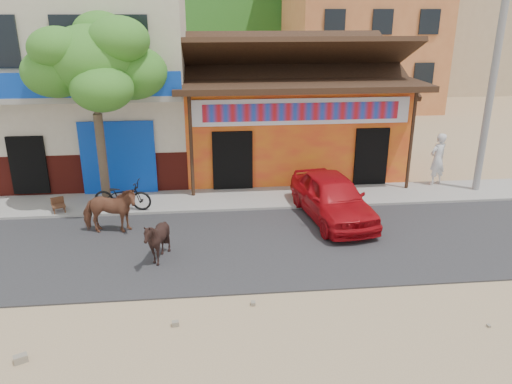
% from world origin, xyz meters
% --- Properties ---
extents(ground, '(120.00, 120.00, 0.00)m').
position_xyz_m(ground, '(0.00, 0.00, 0.00)').
color(ground, '#9E825B').
rests_on(ground, ground).
extents(road, '(60.00, 5.00, 0.04)m').
position_xyz_m(road, '(0.00, 2.50, 0.02)').
color(road, '#28282B').
rests_on(road, ground).
extents(sidewalk, '(60.00, 2.00, 0.12)m').
position_xyz_m(sidewalk, '(0.00, 6.00, 0.06)').
color(sidewalk, gray).
rests_on(sidewalk, ground).
extents(dance_club, '(8.00, 6.00, 3.60)m').
position_xyz_m(dance_club, '(2.00, 10.00, 1.80)').
color(dance_club, orange).
rests_on(dance_club, ground).
extents(cafe_building, '(7.00, 6.00, 7.00)m').
position_xyz_m(cafe_building, '(-5.50, 10.00, 3.50)').
color(cafe_building, beige).
rests_on(cafe_building, ground).
extents(apartment_front, '(9.00, 9.00, 12.00)m').
position_xyz_m(apartment_front, '(9.00, 24.00, 6.00)').
color(apartment_front, '#CC723F').
rests_on(apartment_front, ground).
extents(apartment_rear, '(8.00, 8.00, 10.00)m').
position_xyz_m(apartment_rear, '(18.00, 30.00, 5.00)').
color(apartment_rear, tan).
rests_on(apartment_rear, ground).
extents(tree, '(3.00, 3.00, 6.00)m').
position_xyz_m(tree, '(-4.60, 5.80, 3.12)').
color(tree, '#2D721E').
rests_on(tree, sidewalk).
extents(utility_pole, '(0.24, 0.24, 8.00)m').
position_xyz_m(utility_pole, '(8.20, 6.00, 4.12)').
color(utility_pole, gray).
rests_on(utility_pole, sidewalk).
extents(cow_tan, '(1.66, 0.82, 1.37)m').
position_xyz_m(cow_tan, '(-4.11, 3.71, 0.72)').
color(cow_tan, brown).
rests_on(cow_tan, road).
extents(cow_dark, '(1.45, 1.40, 1.21)m').
position_xyz_m(cow_dark, '(-2.62, 1.77, 0.65)').
color(cow_dark, black).
rests_on(cow_dark, road).
extents(red_car, '(2.23, 4.32, 1.41)m').
position_xyz_m(red_car, '(2.49, 4.11, 0.74)').
color(red_car, '#B30C14').
rests_on(red_car, road).
extents(scooter, '(1.92, 0.93, 0.97)m').
position_xyz_m(scooter, '(-4.00, 5.30, 0.60)').
color(scooter, black).
rests_on(scooter, sidewalk).
extents(pedestrian, '(0.82, 0.69, 1.90)m').
position_xyz_m(pedestrian, '(7.00, 6.70, 1.07)').
color(pedestrian, silver).
rests_on(pedestrian, sidewalk).
extents(cafe_chair_right, '(0.51, 0.51, 0.84)m').
position_xyz_m(cafe_chair_right, '(-6.00, 5.30, 0.54)').
color(cafe_chair_right, '#462317').
rests_on(cafe_chair_right, sidewalk).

